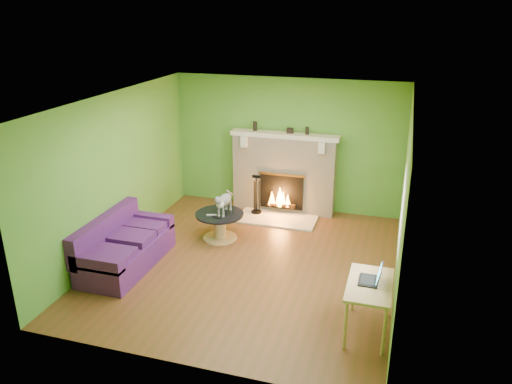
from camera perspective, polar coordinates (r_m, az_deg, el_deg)
floor at (r=8.04m, az=-0.85°, el=-8.12°), size 5.00×5.00×0.00m
ceiling at (r=7.16m, az=-0.96°, el=10.44°), size 5.00×5.00×0.00m
wall_back at (r=9.80m, az=3.54°, el=5.42°), size 5.00×0.00×5.00m
wall_front at (r=5.38m, az=-9.05°, el=-8.16°), size 5.00×0.00×5.00m
wall_left at (r=8.43m, az=-15.66°, el=2.11°), size 0.00×5.00×5.00m
wall_right at (r=7.19m, az=16.46°, el=-1.18°), size 0.00×5.00×5.00m
window_frame at (r=6.26m, az=16.41°, el=-1.98°), size 0.00×1.20×1.20m
window_pane at (r=6.26m, az=16.34°, el=-1.98°), size 0.00×1.06×1.06m
fireplace at (r=9.78m, az=3.22°, el=2.16°), size 2.10×0.46×1.58m
hearth at (r=9.59m, az=2.40°, el=-3.07°), size 1.50×0.75×0.03m
mantel at (r=9.55m, az=3.28°, el=6.50°), size 2.10×0.28×0.08m
sofa at (r=8.12m, az=-14.89°, el=-6.11°), size 0.85×1.77×0.79m
coffee_table at (r=8.74m, az=-4.16°, el=-3.69°), size 0.85×0.85×0.48m
desk at (r=6.37m, az=12.83°, el=-10.81°), size 0.54×0.93×0.69m
cat at (r=8.60m, az=-3.62°, el=-1.17°), size 0.27×0.66×0.40m
remote_silver at (r=8.58m, az=-5.11°, el=-2.63°), size 0.18×0.09×0.02m
remote_black at (r=8.49m, az=-4.50°, el=-2.89°), size 0.17×0.09×0.02m
laptop at (r=6.31m, az=12.82°, el=-9.00°), size 0.28×0.31×0.23m
fire_tools at (r=9.68m, az=0.05°, el=-0.23°), size 0.21×0.21×0.78m
mantel_vase_left at (r=9.70m, az=-0.10°, el=7.54°), size 0.08×0.08×0.18m
mantel_vase_right at (r=9.46m, az=5.87°, el=6.98°), size 0.07×0.07×0.14m
mantel_box at (r=9.53m, az=3.91°, el=7.02°), size 0.12×0.08×0.10m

